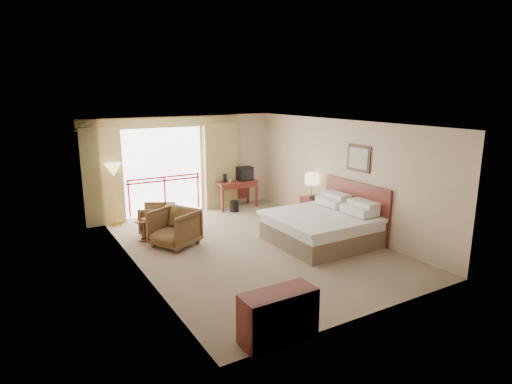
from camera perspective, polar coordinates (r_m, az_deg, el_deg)
floor at (r=9.56m, az=-0.49°, el=-7.21°), size 7.00×7.00×0.00m
ceiling at (r=8.98m, az=-0.52°, el=9.16°), size 7.00×7.00×0.00m
wall_back at (r=12.27m, az=-8.74°, el=3.75°), size 5.00×0.00×5.00m
wall_front at (r=6.49m, az=15.24°, el=-5.07°), size 5.00×0.00×5.00m
wall_left at (r=8.24m, az=-15.72°, el=-1.22°), size 0.00×7.00×7.00m
wall_right at (r=10.62m, az=11.26°, el=2.19°), size 0.00×7.00×7.00m
balcony_door at (r=12.01m, az=-12.22°, el=2.67°), size 2.40×0.00×2.40m
balcony_railing at (r=12.07m, az=-12.10°, el=0.85°), size 2.09×0.03×1.02m
curtain_left at (r=11.48m, az=-19.84°, el=1.96°), size 1.00×0.26×2.50m
curtain_right at (r=12.49m, az=-4.84°, el=3.56°), size 1.00×0.26×2.50m
valance at (r=11.75m, az=-12.38°, el=9.08°), size 4.40×0.22×0.28m
hvac_vent at (r=12.66m, az=-3.33°, el=8.73°), size 0.50×0.04×0.50m
bed at (r=9.78m, az=8.93°, el=-4.55°), size 2.13×2.06×0.97m
headboard at (r=10.32m, az=13.12°, el=-2.21°), size 0.06×2.10×1.30m
framed_art at (r=10.09m, az=13.52°, el=4.38°), size 0.04×0.72×0.60m
nightstand at (r=11.37m, az=7.46°, el=-2.29°), size 0.48×0.56×0.63m
table_lamp at (r=11.23m, az=7.43°, el=1.69°), size 0.35×0.35×0.62m
phone at (r=11.14m, az=7.79°, el=-0.72°), size 0.19×0.15×0.08m
desk at (r=12.58m, az=-2.84°, el=0.73°), size 1.22×0.59×0.80m
tv at (r=12.59m, az=-1.52°, el=2.48°), size 0.44×0.35×0.40m
coffee_maker at (r=12.32m, az=-4.18°, el=1.85°), size 0.12×0.12×0.25m
cup at (r=12.35m, az=-3.45°, el=1.53°), size 0.08×0.08×0.09m
wastebasket at (r=12.21m, az=-2.91°, el=-1.90°), size 0.26×0.26×0.31m
armchair_far at (r=10.68m, az=-12.95°, el=-5.33°), size 1.04×1.04×0.71m
armchair_near at (r=9.74m, az=-10.70°, el=-7.04°), size 1.22×1.21×0.83m
side_table at (r=10.14m, az=-14.70°, el=-4.46°), size 0.44×0.44×0.48m
book at (r=10.10m, az=-14.75°, el=-3.62°), size 0.20×0.24×0.02m
floor_lamp at (r=11.26m, az=-18.48°, el=2.53°), size 0.41×0.41×1.60m
dresser at (r=6.07m, az=3.01°, el=-16.19°), size 1.07×0.46×0.71m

